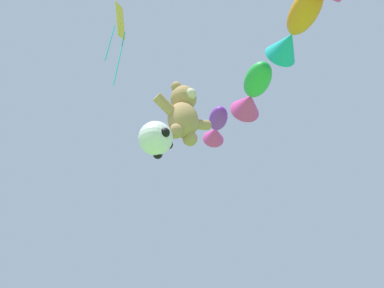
# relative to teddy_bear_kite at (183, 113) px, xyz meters

# --- Properties ---
(teddy_bear_kite) EXTENTS (2.01, 0.89, 2.04)m
(teddy_bear_kite) POSITION_rel_teddy_bear_kite_xyz_m (0.00, 0.00, 0.00)
(teddy_bear_kite) COLOR tan
(soccer_ball_kite) EXTENTS (0.96, 0.95, 0.88)m
(soccer_ball_kite) POSITION_rel_teddy_bear_kite_xyz_m (-0.87, -0.00, -1.37)
(soccer_ball_kite) COLOR white
(fish_kite_violet) EXTENTS (1.69, 1.98, 0.85)m
(fish_kite_violet) POSITION_rel_teddy_bear_kite_xyz_m (2.95, 1.64, 2.14)
(fish_kite_violet) COLOR purple
(fish_kite_emerald) EXTENTS (1.97, 2.41, 1.06)m
(fish_kite_emerald) POSITION_rel_teddy_bear_kite_xyz_m (2.40, -0.70, 1.86)
(fish_kite_emerald) COLOR green
(fish_kite_tangerine) EXTENTS (1.83, 2.48, 0.97)m
(fish_kite_tangerine) POSITION_rel_teddy_bear_kite_xyz_m (1.46, -3.16, 1.87)
(fish_kite_tangerine) COLOR orange
(diamond_kite) EXTENTS (0.99, 1.04, 3.34)m
(diamond_kite) POSITION_rel_teddy_bear_kite_xyz_m (-2.15, 0.52, 2.70)
(diamond_kite) COLOR yellow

